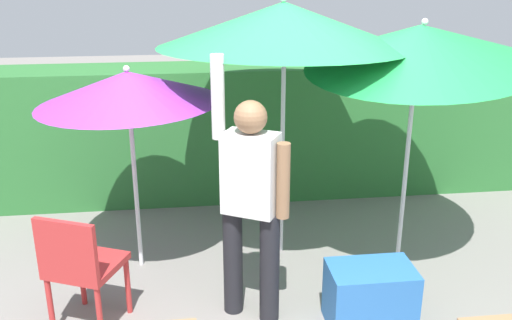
{
  "coord_description": "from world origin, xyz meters",
  "views": [
    {
      "loc": [
        -0.47,
        -3.47,
        2.46
      ],
      "look_at": [
        0.0,
        0.3,
        1.1
      ],
      "focal_mm": 39.81,
      "sensor_mm": 36.0,
      "label": 1
    }
  ],
  "objects_px": {
    "umbrella_rainbow": "(128,88)",
    "person_vendor": "(251,196)",
    "umbrella_orange": "(284,25)",
    "umbrella_yellow": "(420,45)",
    "cooler_box": "(370,296)",
    "chair_plastic": "(80,264)"
  },
  "relations": [
    {
      "from": "person_vendor",
      "to": "chair_plastic",
      "type": "bearing_deg",
      "value": -178.32
    },
    {
      "from": "cooler_box",
      "to": "person_vendor",
      "type": "bearing_deg",
      "value": 164.69
    },
    {
      "from": "umbrella_rainbow",
      "to": "umbrella_orange",
      "type": "xyz_separation_m",
      "value": [
        1.21,
        0.11,
        0.44
      ]
    },
    {
      "from": "umbrella_rainbow",
      "to": "umbrella_yellow",
      "type": "bearing_deg",
      "value": -5.64
    },
    {
      "from": "person_vendor",
      "to": "cooler_box",
      "type": "distance_m",
      "value": 1.1
    },
    {
      "from": "chair_plastic",
      "to": "umbrella_orange",
      "type": "bearing_deg",
      "value": 32.14
    },
    {
      "from": "umbrella_rainbow",
      "to": "umbrella_yellow",
      "type": "height_order",
      "value": "umbrella_yellow"
    },
    {
      "from": "umbrella_yellow",
      "to": "person_vendor",
      "type": "relative_size",
      "value": 1.14
    },
    {
      "from": "umbrella_rainbow",
      "to": "cooler_box",
      "type": "bearing_deg",
      "value": -32.02
    },
    {
      "from": "person_vendor",
      "to": "chair_plastic",
      "type": "height_order",
      "value": "person_vendor"
    },
    {
      "from": "umbrella_rainbow",
      "to": "person_vendor",
      "type": "bearing_deg",
      "value": -43.94
    },
    {
      "from": "umbrella_orange",
      "to": "umbrella_yellow",
      "type": "relative_size",
      "value": 1.02
    },
    {
      "from": "umbrella_orange",
      "to": "umbrella_yellow",
      "type": "bearing_deg",
      "value": -18.55
    },
    {
      "from": "umbrella_orange",
      "to": "umbrella_yellow",
      "type": "distance_m",
      "value": 1.05
    },
    {
      "from": "umbrella_rainbow",
      "to": "umbrella_orange",
      "type": "bearing_deg",
      "value": 5.33
    },
    {
      "from": "umbrella_orange",
      "to": "cooler_box",
      "type": "relative_size",
      "value": 3.69
    },
    {
      "from": "chair_plastic",
      "to": "cooler_box",
      "type": "height_order",
      "value": "chair_plastic"
    },
    {
      "from": "person_vendor",
      "to": "cooler_box",
      "type": "relative_size",
      "value": 3.17
    },
    {
      "from": "umbrella_orange",
      "to": "umbrella_yellow",
      "type": "height_order",
      "value": "umbrella_orange"
    },
    {
      "from": "person_vendor",
      "to": "umbrella_orange",
      "type": "bearing_deg",
      "value": 68.36
    },
    {
      "from": "umbrella_yellow",
      "to": "cooler_box",
      "type": "distance_m",
      "value": 1.89
    },
    {
      "from": "umbrella_rainbow",
      "to": "umbrella_orange",
      "type": "height_order",
      "value": "umbrella_orange"
    }
  ]
}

